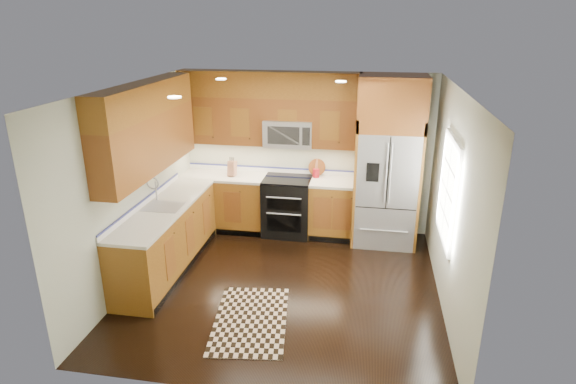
% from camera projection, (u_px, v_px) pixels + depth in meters
% --- Properties ---
extents(ground, '(4.00, 4.00, 0.00)m').
position_uv_depth(ground, '(284.00, 286.00, 6.41)').
color(ground, black).
rests_on(ground, ground).
extents(wall_back, '(4.00, 0.02, 2.60)m').
position_uv_depth(wall_back, '(306.00, 153.00, 7.82)').
color(wall_back, beige).
rests_on(wall_back, ground).
extents(wall_left, '(0.02, 4.00, 2.60)m').
position_uv_depth(wall_left, '(134.00, 185.00, 6.28)').
color(wall_left, beige).
rests_on(wall_left, ground).
extents(wall_right, '(0.02, 4.00, 2.60)m').
position_uv_depth(wall_right, '(452.00, 204.00, 5.64)').
color(wall_right, beige).
rests_on(wall_right, ground).
extents(window, '(0.04, 1.10, 1.30)m').
position_uv_depth(window, '(448.00, 190.00, 5.80)').
color(window, white).
rests_on(window, ground).
extents(base_cabinets, '(2.85, 3.00, 0.90)m').
position_uv_depth(base_cabinets, '(215.00, 222.00, 7.28)').
color(base_cabinets, '#8D581B').
rests_on(base_cabinets, ground).
extents(countertop, '(2.86, 3.01, 0.04)m').
position_uv_depth(countertop, '(225.00, 191.00, 7.21)').
color(countertop, silver).
rests_on(countertop, base_cabinets).
extents(upper_cabinets, '(2.85, 3.00, 1.15)m').
position_uv_depth(upper_cabinets, '(219.00, 117.00, 6.91)').
color(upper_cabinets, brown).
rests_on(upper_cabinets, ground).
extents(range, '(0.76, 0.67, 0.95)m').
position_uv_depth(range, '(287.00, 206.00, 7.83)').
color(range, black).
rests_on(range, ground).
extents(microwave, '(0.76, 0.40, 0.42)m').
position_uv_depth(microwave, '(289.00, 133.00, 7.55)').
color(microwave, '#B2B2B7').
rests_on(microwave, ground).
extents(refrigerator, '(0.98, 0.75, 2.60)m').
position_uv_depth(refrigerator, '(388.00, 162.00, 7.26)').
color(refrigerator, '#B2B2B7').
rests_on(refrigerator, ground).
extents(sink_faucet, '(0.54, 0.44, 0.37)m').
position_uv_depth(sink_faucet, '(162.00, 202.00, 6.56)').
color(sink_faucet, '#B2B2B7').
rests_on(sink_faucet, countertop).
extents(rug, '(1.00, 1.49, 0.01)m').
position_uv_depth(rug, '(251.00, 320.00, 5.67)').
color(rug, black).
rests_on(rug, ground).
extents(knife_block, '(0.12, 0.16, 0.31)m').
position_uv_depth(knife_block, '(232.00, 168.00, 7.80)').
color(knife_block, '#A46C50').
rests_on(knife_block, countertop).
extents(utensil_crock, '(0.13, 0.13, 0.30)m').
position_uv_depth(utensil_crock, '(316.00, 171.00, 7.72)').
color(utensil_crock, maroon).
rests_on(utensil_crock, countertop).
extents(cutting_board, '(0.36, 0.36, 0.02)m').
position_uv_depth(cutting_board, '(317.00, 175.00, 7.85)').
color(cutting_board, brown).
rests_on(cutting_board, countertop).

